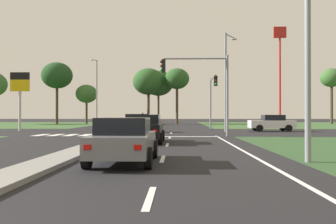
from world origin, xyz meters
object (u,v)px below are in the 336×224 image
treeline_fifth (158,83)px  treeline_fourth (148,82)px  car_black_fourth (145,128)px  treeline_third (87,94)px  car_red_second (136,123)px  treeline_seventh (332,78)px  car_grey_near (124,140)px  fuel_price_totem (20,88)px  traffic_signal_far_right (212,92)px  treeline_second (57,76)px  traffic_signal_near_right (203,80)px  street_lamp_third (96,89)px  street_lamp_second (226,77)px  treeline_sixth (177,79)px  fastfood_pole_sign (280,55)px  pedestrian_at_median (142,118)px  car_white_third (272,123)px

treeline_fifth → treeline_fourth: bearing=-134.2°
car_black_fourth → treeline_third: 44.53m
car_red_second → treeline_seventh: bearing=-45.5°
car_grey_near → treeline_third: bearing=105.3°
fuel_price_totem → treeline_seventh: size_ratio=0.61×
treeline_fourth → treeline_fifth: treeline_fourth is taller
traffic_signal_far_right → treeline_seventh: size_ratio=0.61×
car_red_second → treeline_third: treeline_third is taller
traffic_signal_far_right → treeline_second: bearing=135.4°
traffic_signal_near_right → treeline_third: (-17.46, 36.20, 1.07)m
street_lamp_third → treeline_second: size_ratio=0.96×
traffic_signal_near_right → street_lamp_second: (2.56, 6.51, 0.94)m
car_grey_near → treeline_sixth: 48.07m
traffic_signal_near_right → treeline_seventh: bearing=55.7°
treeline_third → treeline_fifth: size_ratio=0.75×
fastfood_pole_sign → treeline_seventh: size_ratio=1.54×
street_lamp_second → pedestrian_at_median: size_ratio=5.05×
car_black_fourth → treeline_fifth: bearing=91.9°
car_black_fourth → treeline_fourth: size_ratio=0.49×
car_white_third → car_black_fourth: 17.82m
treeline_fourth → fuel_price_totem: bearing=-111.8°
pedestrian_at_median → fuel_price_totem: fuel_price_totem is taller
car_grey_near → treeline_fifth: size_ratio=0.48×
street_lamp_third → pedestrian_at_median: bearing=-57.3°
car_black_fourth → pedestrian_at_median: size_ratio=2.59×
treeline_third → treeline_fourth: (10.86, -2.36, 1.88)m
traffic_signal_near_right → treeline_sixth: size_ratio=0.64×
car_white_third → traffic_signal_near_right: bearing=139.8°
treeline_second → treeline_fourth: size_ratio=1.12×
pedestrian_at_median → treeline_seventh: (29.54, 18.43, 6.33)m
car_black_fourth → street_lamp_second: street_lamp_second is taller
car_grey_near → car_red_second: 20.64m
treeline_third → treeline_fourth: size_ratio=0.73×
car_white_third → treeline_fourth: (-13.65, 25.51, 6.19)m
street_lamp_third → treeline_sixth: size_ratio=1.09×
traffic_signal_near_right → treeline_fifth: 35.92m
car_black_fourth → treeline_fifth: size_ratio=0.50×
pedestrian_at_median → treeline_fourth: bearing=178.5°
fastfood_pole_sign → treeline_second: (-35.01, 7.98, -2.04)m
traffic_signal_near_right → treeline_third: bearing=115.8°
street_lamp_third → treeline_second: (-7.89, 5.47, 2.64)m
street_lamp_second → street_lamp_third: street_lamp_third is taller
treeline_second → treeline_seventh: bearing=0.0°
car_red_second → street_lamp_second: (8.03, 0.48, 4.15)m
treeline_sixth → treeline_second: bearing=175.6°
car_grey_near → treeline_seventh: bearing=61.1°
traffic_signal_far_right → fuel_price_totem: size_ratio=1.01×
car_white_third → treeline_seventh: 31.83m
street_lamp_second → treeline_fourth: treeline_fourth is taller
car_grey_near → street_lamp_third: (-10.64, 43.67, 4.72)m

